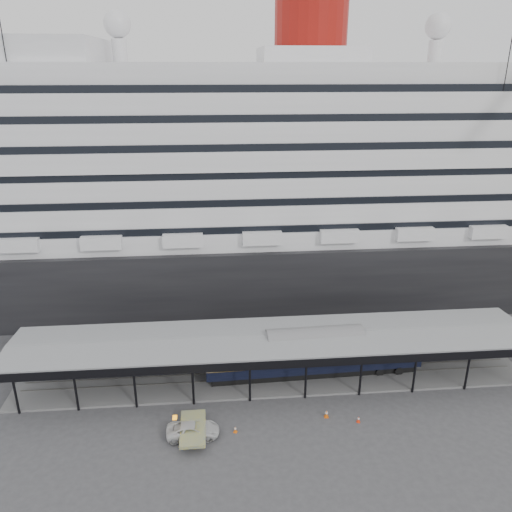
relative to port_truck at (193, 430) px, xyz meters
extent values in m
plane|color=#3A3A3C|center=(8.58, 3.91, -0.68)|extent=(200.00, 200.00, 0.00)
cube|color=black|center=(8.58, 35.91, 4.32)|extent=(130.00, 30.00, 10.00)
cylinder|color=maroon|center=(16.58, 35.91, 36.72)|extent=(10.00, 10.00, 9.00)
sphere|color=silver|center=(-9.42, 35.91, 37.02)|extent=(3.60, 3.60, 3.60)
sphere|color=silver|center=(34.58, 35.91, 37.02)|extent=(3.60, 3.60, 3.60)
cube|color=slate|center=(8.58, 8.91, -0.56)|extent=(56.00, 8.00, 0.24)
cube|color=slate|center=(8.58, 8.19, -0.40)|extent=(54.00, 0.08, 0.10)
cube|color=slate|center=(8.58, 9.63, -0.40)|extent=(54.00, 0.08, 0.10)
cube|color=black|center=(8.58, 4.41, 3.77)|extent=(56.00, 0.18, 0.90)
cube|color=black|center=(8.58, 13.41, 3.77)|extent=(56.00, 0.18, 0.90)
cube|color=slate|center=(8.58, 8.91, 4.50)|extent=(56.00, 9.00, 0.24)
cylinder|color=black|center=(-20.63, 25.66, 22.92)|extent=(0.12, 0.12, 47.21)
cylinder|color=black|center=(38.84, 24.15, 22.92)|extent=(0.12, 0.12, 47.21)
imported|color=silver|center=(0.00, 0.00, 0.00)|extent=(4.94, 2.32, 1.37)
cube|color=black|center=(13.11, 8.91, -0.06)|extent=(22.88, 3.41, 0.76)
cube|color=black|center=(13.11, 8.91, 0.91)|extent=(23.98, 3.88, 1.19)
cube|color=beige|center=(13.11, 8.91, 2.22)|extent=(23.98, 3.92, 1.41)
cube|color=black|center=(13.11, 8.91, 3.14)|extent=(23.98, 3.88, 0.43)
cube|color=#E35E0C|center=(3.95, 0.19, -0.67)|extent=(0.45, 0.45, 0.03)
cone|color=#E35E0C|center=(3.95, 0.19, -0.34)|extent=(0.38, 0.38, 0.65)
cylinder|color=white|center=(3.95, 0.19, -0.28)|extent=(0.21, 0.21, 0.13)
cube|color=#E1590C|center=(13.02, 1.58, -0.67)|extent=(0.45, 0.45, 0.03)
cone|color=#E1590C|center=(13.02, 1.58, -0.26)|extent=(0.38, 0.38, 0.80)
cylinder|color=white|center=(13.02, 1.58, -0.18)|extent=(0.26, 0.26, 0.16)
cube|color=red|center=(15.96, 0.59, -0.67)|extent=(0.41, 0.41, 0.03)
cone|color=red|center=(15.96, 0.59, -0.35)|extent=(0.35, 0.35, 0.63)
cylinder|color=white|center=(15.96, 0.59, -0.29)|extent=(0.20, 0.20, 0.12)
camera|label=1|loc=(2.59, -38.02, 31.71)|focal=35.00mm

